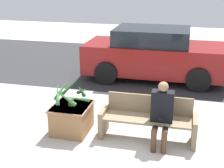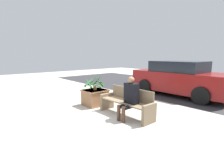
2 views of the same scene
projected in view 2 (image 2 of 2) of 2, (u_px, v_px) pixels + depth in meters
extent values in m
plane|color=#ADA89E|center=(106.00, 117.00, 5.24)|extent=(30.00, 30.00, 0.00)
cube|color=#2D2D30|center=(194.00, 91.00, 9.02)|extent=(20.00, 6.00, 0.01)
cube|color=#7A664C|center=(107.00, 101.00, 6.01)|extent=(0.09, 0.55, 0.55)
cube|color=#7A664C|center=(149.00, 114.00, 4.68)|extent=(0.09, 0.55, 0.55)
cube|color=#7A664C|center=(126.00, 102.00, 5.32)|extent=(1.69, 0.50, 0.04)
cube|color=#7A664C|center=(131.00, 94.00, 5.45)|extent=(1.69, 0.04, 0.39)
cube|color=black|center=(131.00, 93.00, 5.04)|extent=(0.42, 0.22, 0.60)
sphere|color=#8C6647|center=(131.00, 80.00, 4.97)|extent=(0.19, 0.19, 0.19)
cylinder|color=black|center=(124.00, 106.00, 5.04)|extent=(0.11, 0.41, 0.11)
cylinder|color=black|center=(129.00, 107.00, 4.90)|extent=(0.11, 0.41, 0.11)
cylinder|color=#472D1E|center=(119.00, 113.00, 4.94)|extent=(0.10, 0.10, 0.45)
cylinder|color=#472D1E|center=(123.00, 115.00, 4.80)|extent=(0.10, 0.10, 0.45)
cube|color=black|center=(126.00, 101.00, 4.93)|extent=(0.07, 0.09, 0.12)
cube|color=#936642|center=(95.00, 97.00, 6.48)|extent=(0.71, 0.78, 0.58)
cube|color=#936642|center=(95.00, 90.00, 6.43)|extent=(0.76, 0.83, 0.04)
cylinder|color=brown|center=(95.00, 88.00, 6.42)|extent=(0.12, 0.12, 0.15)
cone|color=#2D6B33|center=(99.00, 81.00, 6.23)|extent=(0.12, 0.49, 0.43)
cone|color=#2D6B33|center=(102.00, 83.00, 6.35)|extent=(0.42, 0.46, 0.33)
cone|color=#2D6B33|center=(98.00, 80.00, 6.55)|extent=(0.46, 0.23, 0.45)
cone|color=#2D6B33|center=(93.00, 80.00, 6.59)|extent=(0.26, 0.49, 0.41)
cone|color=#2D6B33|center=(89.00, 82.00, 6.51)|extent=(0.27, 0.54, 0.31)
cone|color=#2D6B33|center=(88.00, 83.00, 6.26)|extent=(0.54, 0.17, 0.34)
cone|color=#2D6B33|center=(94.00, 85.00, 6.13)|extent=(0.44, 0.46, 0.26)
cube|color=maroon|center=(180.00, 81.00, 8.01)|extent=(4.24, 1.80, 0.87)
cube|color=black|center=(179.00, 66.00, 7.98)|extent=(2.20, 1.66, 0.48)
cylinder|color=black|center=(201.00, 96.00, 6.50)|extent=(0.68, 0.18, 0.68)
cylinder|color=black|center=(218.00, 90.00, 7.66)|extent=(0.68, 0.18, 0.68)
cylinder|color=black|center=(145.00, 86.00, 8.46)|extent=(0.68, 0.18, 0.68)
cylinder|color=black|center=(166.00, 83.00, 9.62)|extent=(0.68, 0.18, 0.68)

